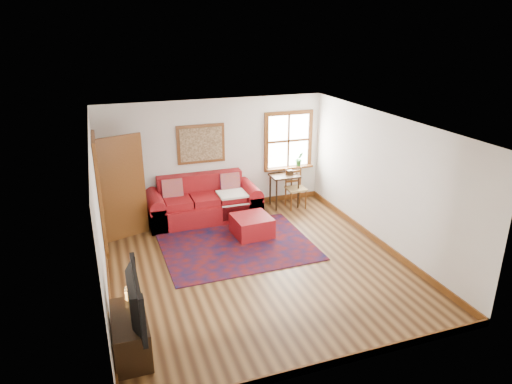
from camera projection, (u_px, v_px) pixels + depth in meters
name	position (u px, v px, depth m)	size (l,w,h in m)	color
ground	(256.00, 264.00, 8.05)	(5.50, 5.50, 0.00)	#3D2310
room_envelope	(255.00, 175.00, 7.49)	(5.04, 5.54, 2.52)	silver
window	(290.00, 147.00, 10.54)	(1.18, 0.20, 1.38)	white
doorway	(114.00, 189.00, 8.57)	(0.89, 1.08, 2.14)	black
framed_artwork	(201.00, 144.00, 9.82)	(1.05, 0.07, 0.85)	brown
persian_rug	(237.00, 245.00, 8.71)	(2.79, 2.23, 0.02)	#520D0B
red_leather_sofa	(204.00, 205.00, 9.85)	(2.38, 0.99, 0.93)	maroon
red_ottoman	(252.00, 226.00, 9.07)	(0.72, 0.72, 0.41)	maroon
side_table	(284.00, 180.00, 10.39)	(0.63, 0.48, 0.76)	black
ladder_back_chair	(295.00, 187.00, 10.43)	(0.42, 0.40, 0.90)	tan
media_cabinet	(131.00, 335.00, 5.81)	(0.44, 0.97, 0.54)	black
television	(128.00, 299.00, 5.50)	(1.14, 0.15, 0.66)	black
candle_hurricane	(129.00, 294.00, 6.05)	(0.12, 0.12, 0.18)	silver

